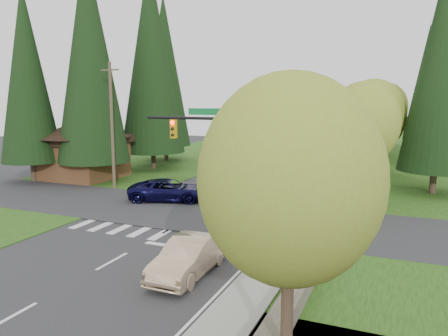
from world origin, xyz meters
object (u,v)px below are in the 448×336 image
Objects in this scene: sedan_champagne at (189,257)px; parked_car_d at (349,149)px; parked_car_b at (337,164)px; parked_car_c at (324,161)px; parked_car_e at (352,148)px; suv_navy at (169,190)px; parked_car_a at (293,184)px.

sedan_champagne is 1.11× the size of parked_car_d.
parked_car_b is (1.72, 29.60, -0.11)m from sedan_champagne.
parked_car_c is 1.12× the size of parked_car_d.
parked_car_d is at bearing 97.17° from parked_car_b.
parked_car_b is at bearing -91.71° from parked_car_e.
suv_navy is at bearing -102.09° from parked_car_d.
parked_car_c is at bearing -97.41° from parked_car_e.
sedan_champagne is 44.04m from parked_car_e.
sedan_champagne is at bearing -88.50° from parked_car_d.
parked_car_d is 0.87× the size of parked_car_e.
parked_car_a is at bearing -88.97° from parked_car_d.
sedan_champagne is 29.65m from parked_car_b.
parked_car_d is (-0.37, 13.09, 0.06)m from parked_car_b.
sedan_champagne is 0.99× the size of parked_car_c.
sedan_champagne is 16.78m from parked_car_a.
parked_car_a reaches higher than parked_car_d.
parked_car_c is at bearing 92.03° from parked_car_a.
parked_car_b is (9.05, 18.42, -0.12)m from suv_navy.
suv_navy is 32.68m from parked_car_d.
parked_car_a is at bearing -72.82° from suv_navy.
sedan_champagne is at bearing -89.05° from parked_car_a.
suv_navy is 1.19× the size of parked_car_c.
parked_car_a reaches higher than suv_navy.
suv_navy is at bearing -141.79° from parked_car_a.
suv_navy is 34.00m from parked_car_e.
parked_car_e is (-0.22, 14.41, 0.05)m from parked_car_b.
parked_car_b is 1.47m from parked_car_c.
parked_car_b is at bearing -45.16° from suv_navy.
parked_car_a is 13.28m from parked_car_c.
parked_car_e is (1.50, 44.02, -0.06)m from sedan_champagne.
parked_car_a is 1.12× the size of parked_car_d.
parked_car_d reaches higher than parked_car_b.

